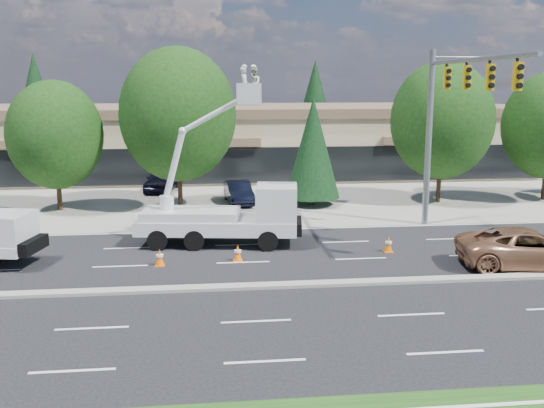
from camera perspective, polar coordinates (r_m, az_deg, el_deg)
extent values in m
plane|color=black|center=(22.22, -2.21, -7.89)|extent=(140.00, 140.00, 0.00)
cube|color=gray|center=(41.61, -4.21, 1.13)|extent=(140.00, 22.00, 0.01)
cube|color=gray|center=(22.20, -2.21, -7.74)|extent=(120.00, 0.55, 0.12)
cube|color=tan|center=(51.19, -4.68, 5.83)|extent=(50.00, 15.00, 5.00)
cube|color=brown|center=(51.01, -4.73, 8.80)|extent=(50.40, 15.40, 0.70)
cube|color=black|center=(43.80, -4.36, 3.61)|extent=(48.00, 0.12, 2.60)
cylinder|color=#332114|center=(37.44, -19.41, 1.28)|extent=(0.28, 0.28, 2.44)
ellipsoid|color=black|center=(37.05, -19.73, 6.14)|extent=(5.43, 5.43, 6.25)
cylinder|color=#332114|center=(36.43, -8.66, 2.03)|extent=(0.28, 0.28, 3.06)
ellipsoid|color=black|center=(36.02, -8.85, 8.32)|extent=(6.81, 6.81, 7.83)
cylinder|color=#332114|center=(37.16, 3.81, 0.54)|extent=(0.26, 0.26, 0.80)
cone|color=black|center=(36.71, 3.87, 5.32)|extent=(3.32, 3.32, 6.07)
cylinder|color=#332114|center=(39.19, 15.43, 2.21)|extent=(0.28, 0.28, 2.82)
ellipsoid|color=black|center=(38.81, 15.72, 7.59)|extent=(6.27, 6.27, 7.21)
cylinder|color=#332114|center=(65.44, -20.98, 4.45)|extent=(0.26, 0.26, 0.80)
cone|color=black|center=(65.10, -21.30, 8.92)|extent=(5.22, 5.22, 9.53)
cylinder|color=#332114|center=(63.37, -8.61, 4.87)|extent=(0.26, 0.26, 0.80)
cone|color=black|center=(63.03, -8.74, 9.27)|extent=(4.99, 4.99, 9.11)
cylinder|color=#332114|center=(64.35, 3.99, 5.06)|extent=(0.26, 0.26, 0.80)
cone|color=black|center=(64.01, 4.05, 9.37)|extent=(4.95, 4.95, 9.05)
cylinder|color=#332114|center=(67.53, 14.10, 5.04)|extent=(0.26, 0.26, 0.80)
cone|color=black|center=(67.22, 14.28, 8.73)|extent=(4.49, 4.49, 8.21)
cylinder|color=gray|center=(32.37, 14.53, 5.95)|extent=(0.32, 0.32, 9.00)
cylinder|color=gray|center=(27.66, 18.66, 12.78)|extent=(0.20, 10.00, 0.20)
cylinder|color=gray|center=(32.76, 17.07, 13.06)|extent=(2.60, 0.12, 0.12)
cube|color=gold|center=(30.39, 16.17, 11.31)|extent=(0.32, 0.22, 1.05)
cube|color=gold|center=(28.37, 17.88, 11.25)|extent=(0.32, 0.22, 1.05)
cube|color=gold|center=(26.37, 19.85, 11.18)|extent=(0.32, 0.22, 1.05)
cube|color=gold|center=(24.41, 22.13, 11.07)|extent=(0.32, 0.22, 1.05)
cube|color=silver|center=(26.72, -23.95, -2.30)|extent=(2.46, 2.43, 1.42)
cube|color=black|center=(26.38, -22.82, -1.95)|extent=(0.45, 1.78, 0.95)
cube|color=silver|center=(27.88, -5.20, -2.01)|extent=(7.53, 3.18, 0.64)
cube|color=silver|center=(27.49, 0.44, -0.11)|extent=(2.10, 2.37, 1.82)
cube|color=black|center=(27.46, 1.86, 0.16)|extent=(0.32, 1.82, 1.09)
cube|color=silver|center=(27.94, -7.63, -0.99)|extent=(4.62, 2.68, 0.46)
cylinder|color=silver|center=(28.03, -9.87, 0.04)|extent=(0.64, 0.64, 0.73)
cube|color=silver|center=(27.01, -2.16, 10.33)|extent=(1.11, 0.95, 0.98)
imported|color=beige|center=(27.02, -2.60, 11.11)|extent=(0.45, 0.62, 1.57)
imported|color=beige|center=(26.99, -1.74, 11.11)|extent=(0.70, 0.84, 1.57)
ellipsoid|color=white|center=(27.03, -2.62, 12.80)|extent=(0.24, 0.24, 0.16)
ellipsoid|color=white|center=(27.00, -1.75, 12.81)|extent=(0.24, 0.24, 0.16)
cube|color=#FE6908|center=(25.24, -10.50, -5.69)|extent=(0.40, 0.40, 0.03)
cone|color=#FE6908|center=(25.14, -10.52, -4.95)|extent=(0.36, 0.36, 0.70)
cylinder|color=white|center=(25.12, -10.53, -4.80)|extent=(0.29, 0.29, 0.10)
cube|color=#FE6908|center=(25.49, -3.23, -5.34)|extent=(0.40, 0.40, 0.03)
cone|color=#FE6908|center=(25.40, -3.24, -4.61)|extent=(0.36, 0.36, 0.70)
cylinder|color=white|center=(25.38, -3.24, -4.46)|extent=(0.29, 0.29, 0.10)
cube|color=#FE6908|center=(27.29, 10.89, -4.41)|extent=(0.40, 0.40, 0.03)
cone|color=#FE6908|center=(27.20, 10.92, -3.73)|extent=(0.36, 0.36, 0.70)
cylinder|color=white|center=(27.19, 10.92, -3.59)|extent=(0.29, 0.29, 0.10)
cube|color=#FE6908|center=(28.63, 17.92, -4.02)|extent=(0.40, 0.40, 0.03)
cone|color=#FE6908|center=(28.54, 17.96, -3.37)|extent=(0.36, 0.36, 0.70)
cylinder|color=white|center=(28.53, 17.97, -3.24)|extent=(0.29, 0.29, 0.10)
imported|color=#A4714F|center=(26.52, 23.06, -3.85)|extent=(6.00, 3.48, 1.57)
imported|color=black|center=(42.55, -10.34, 2.26)|extent=(2.52, 4.80, 1.56)
imported|color=black|center=(37.58, -3.16, 1.10)|extent=(1.79, 4.25, 1.37)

